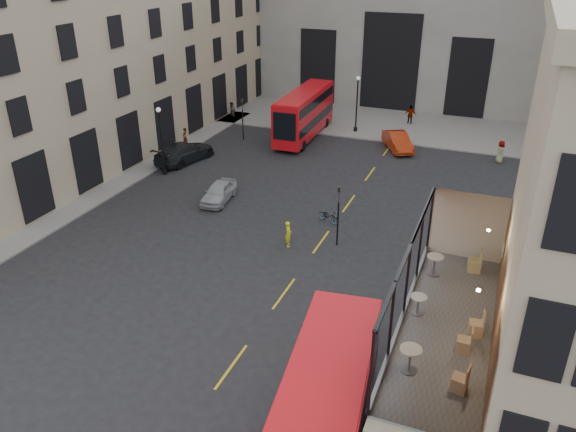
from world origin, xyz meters
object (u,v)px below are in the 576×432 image
at_px(pedestrian_a, 232,111).
at_px(cafe_chair_a, 460,383).
at_px(cyclist, 288,234).
at_px(cafe_chair_d, 475,264).
at_px(pedestrian_e, 185,137).
at_px(cafe_chair_b, 464,344).
at_px(car_b, 398,141).
at_px(cafe_table_near, 410,356).
at_px(bicycle, 329,216).
at_px(street_lamp_a, 162,145).
at_px(traffic_light_near, 338,209).
at_px(car_a, 219,192).
at_px(cafe_chair_c, 476,328).
at_px(pedestrian_c, 410,115).
at_px(cafe_table_mid, 418,302).
at_px(pedestrian_b, 326,114).
at_px(car_c, 185,152).
at_px(bus_far, 305,112).
at_px(cafe_table_far, 435,262).
at_px(traffic_light_far, 242,114).
at_px(pedestrian_d, 500,152).
at_px(street_lamp_b, 357,108).

relative_size(pedestrian_a, cafe_chair_a, 1.90).
relative_size(cyclist, cafe_chair_d, 1.64).
bearing_deg(pedestrian_e, pedestrian_a, 171.72).
bearing_deg(cafe_chair_d, cafe_chair_b, -88.43).
relative_size(car_b, pedestrian_e, 2.79).
xyz_separation_m(pedestrian_e, cafe_table_near, (24.71, -27.19, 4.33)).
relative_size(bicycle, cafe_chair_b, 1.83).
bearing_deg(street_lamp_a, cyclist, -28.22).
xyz_separation_m(traffic_light_near, pedestrian_a, (-18.00, 21.66, -1.57)).
relative_size(car_a, cafe_chair_c, 4.29).
height_order(pedestrian_c, cafe_table_mid, cafe_table_mid).
xyz_separation_m(car_b, cafe_chair_d, (8.26, -26.50, 4.13)).
bearing_deg(cafe_table_near, car_a, 132.45).
height_order(bicycle, pedestrian_b, pedestrian_b).
bearing_deg(cafe_chair_d, cyclist, 147.39).
bearing_deg(cafe_table_mid, pedestrian_c, 100.49).
distance_m(car_c, cafe_chair_a, 34.44).
xyz_separation_m(traffic_light_near, cafe_table_near, (6.71, -14.78, 2.74)).
height_order(bus_far, cafe_chair_c, cafe_chair_c).
height_order(cafe_chair_a, cafe_chair_b, cafe_chair_a).
height_order(pedestrian_e, cafe_table_far, cafe_table_far).
bearing_deg(traffic_light_far, cafe_chair_a, -54.39).
bearing_deg(car_a, pedestrian_d, 34.29).
relative_size(car_c, cafe_chair_b, 6.37).
xyz_separation_m(pedestrian_e, cafe_table_far, (24.56, -21.28, 4.32)).
height_order(bus_far, cafe_chair_b, cafe_chair_b).
bearing_deg(cafe_table_far, cafe_table_near, -88.56).
bearing_deg(street_lamp_b, traffic_light_near, -77.20).
xyz_separation_m(car_b, pedestrian_d, (8.49, -0.08, 0.18)).
bearing_deg(cafe_table_near, cafe_table_far, 91.44).
relative_size(traffic_light_far, cafe_chair_c, 4.11).
bearing_deg(car_a, cafe_chair_d, -38.46).
relative_size(street_lamp_a, car_a, 1.35).
bearing_deg(pedestrian_a, car_b, -0.26).
bearing_deg(bicycle, cafe_chair_a, -129.40).
xyz_separation_m(street_lamp_b, cafe_table_far, (11.56, -30.86, 2.75)).
bearing_deg(pedestrian_e, cafe_table_near, 33.98).
bearing_deg(pedestrian_d, street_lamp_a, 96.42).
relative_size(cafe_table_near, cafe_table_mid, 1.18).
relative_size(street_lamp_a, car_b, 1.15).
height_order(traffic_light_near, cafe_chair_b, cafe_chair_b).
bearing_deg(pedestrian_a, bus_far, -7.65).
bearing_deg(pedestrian_b, cafe_table_far, -88.36).
distance_m(pedestrian_d, cafe_chair_d, 26.71).
bearing_deg(car_c, pedestrian_a, -68.02).
bearing_deg(car_c, car_a, 149.80).
xyz_separation_m(car_a, pedestrian_d, (17.87, 15.34, 0.27)).
bearing_deg(street_lamp_a, pedestrian_e, 107.31).
bearing_deg(bicycle, cafe_table_far, -123.36).
bearing_deg(traffic_light_near, car_c, 150.48).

